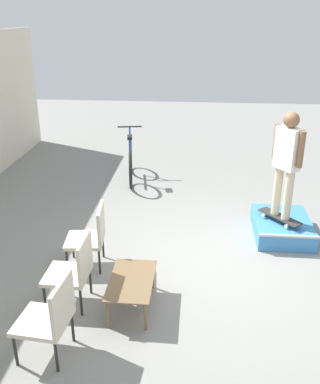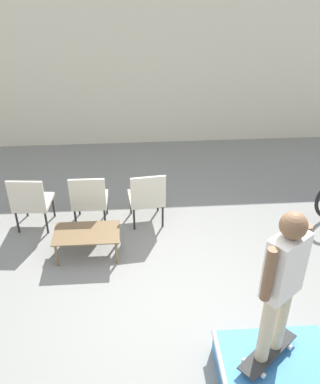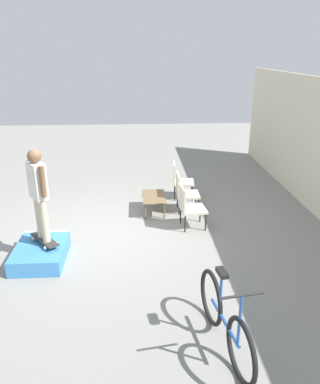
{
  "view_description": "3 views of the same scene",
  "coord_description": "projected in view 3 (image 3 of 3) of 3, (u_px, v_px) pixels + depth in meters",
  "views": [
    {
      "loc": [
        -5.31,
        0.32,
        3.35
      ],
      "look_at": [
        0.13,
        0.82,
        1.04
      ],
      "focal_mm": 40.0,
      "sensor_mm": 36.0,
      "label": 1
    },
    {
      "loc": [
        -0.37,
        -3.69,
        3.96
      ],
      "look_at": [
        -0.05,
        0.9,
        1.1
      ],
      "focal_mm": 40.0,
      "sensor_mm": 36.0,
      "label": 2
    },
    {
      "loc": [
        6.99,
        0.7,
        3.58
      ],
      "look_at": [
        0.25,
        1.12,
        0.99
      ],
      "focal_mm": 35.0,
      "sensor_mm": 36.0,
      "label": 3
    }
  ],
  "objects": [
    {
      "name": "patio_chair_center",
      "position": [
        184.0,
        191.0,
        8.66
      ],
      "size": [
        0.53,
        0.53,
        0.91
      ],
      "rotation": [
        0.0,
        0.0,
        3.13
      ],
      "color": "black",
      "rests_on": "ground_plane"
    },
    {
      "name": "coffee_table",
      "position": [
        154.0,
        198.0,
        8.67
      ],
      "size": [
        0.91,
        0.53,
        0.39
      ],
      "color": "brown",
      "rests_on": "ground_plane"
    },
    {
      "name": "patio_chair_right",
      "position": [
        189.0,
        206.0,
        7.85
      ],
      "size": [
        0.57,
        0.57,
        0.91
      ],
      "rotation": [
        0.0,
        0.0,
        3.25
      ],
      "color": "black",
      "rests_on": "ground_plane"
    },
    {
      "name": "skate_ramp_box",
      "position": [
        41.0,
        253.0,
        6.72
      ],
      "size": [
        1.17,
        0.88,
        0.31
      ],
      "color": "#3D84C6",
      "rests_on": "ground_plane"
    },
    {
      "name": "ground_plane",
      "position": [
        105.0,
        233.0,
        7.75
      ],
      "size": [
        24.0,
        24.0,
        0.0
      ],
      "primitive_type": "plane",
      "color": "gray"
    },
    {
      "name": "patio_chair_left",
      "position": [
        180.0,
        179.0,
        9.46
      ],
      "size": [
        0.57,
        0.57,
        0.91
      ],
      "rotation": [
        0.0,
        0.0,
        3.05
      ],
      "color": "black",
      "rests_on": "ground_plane"
    },
    {
      "name": "person_skater",
      "position": [
        38.0,
        188.0,
        6.38
      ],
      "size": [
        0.48,
        0.39,
        1.66
      ],
      "rotation": [
        0.0,
        0.0,
        0.64
      ],
      "color": "#C6B793",
      "rests_on": "skateboard_on_ramp"
    },
    {
      "name": "bicycle",
      "position": [
        225.0,
        320.0,
        4.67
      ],
      "size": [
        1.76,
        0.52,
        1.08
      ],
      "rotation": [
        0.0,
        0.0,
        0.16
      ],
      "color": "black",
      "rests_on": "ground_plane"
    },
    {
      "name": "skateboard_on_ramp",
      "position": [
        45.0,
        240.0,
        6.73
      ],
      "size": [
        0.7,
        0.63,
        0.07
      ],
      "rotation": [
        0.0,
        0.0,
        0.69
      ],
      "color": "#2D2D2D",
      "rests_on": "skate_ramp_box"
    }
  ]
}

